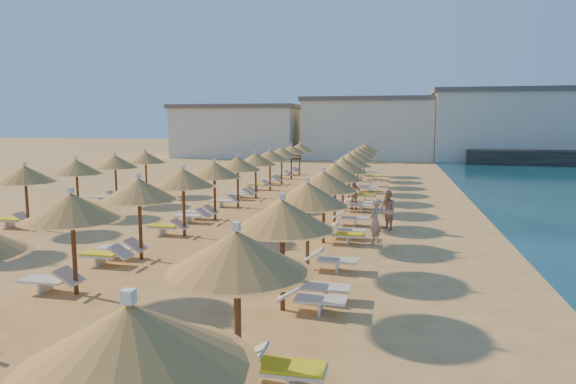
% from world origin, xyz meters
% --- Properties ---
extents(ground, '(220.00, 220.00, 0.00)m').
position_xyz_m(ground, '(0.00, 0.00, 0.00)').
color(ground, tan).
rests_on(ground, ground).
extents(hotel_blocks, '(46.83, 9.44, 8.10)m').
position_xyz_m(hotel_blocks, '(3.23, 44.44, 3.70)').
color(hotel_blocks, beige).
rests_on(hotel_blocks, ground).
extents(parasol_row_east, '(2.56, 40.44, 2.75)m').
position_xyz_m(parasol_row_east, '(3.32, 5.34, 2.21)').
color(parasol_row_east, brown).
rests_on(parasol_row_east, ground).
extents(parasol_row_west, '(2.56, 40.44, 2.75)m').
position_xyz_m(parasol_row_west, '(-2.07, 5.34, 2.21)').
color(parasol_row_west, brown).
rests_on(parasol_row_west, ground).
extents(parasol_row_inland, '(2.56, 19.78, 2.75)m').
position_xyz_m(parasol_row_inland, '(-8.94, 1.90, 2.21)').
color(parasol_row_inland, brown).
rests_on(parasol_row_inland, ground).
extents(loungers, '(15.26, 38.48, 0.66)m').
position_xyz_m(loungers, '(-0.89, 4.67, 0.34)').
color(loungers, silver).
rests_on(loungers, ground).
extents(beachgoer_a, '(0.58, 0.70, 1.64)m').
position_xyz_m(beachgoer_a, '(5.16, 0.41, 0.82)').
color(beachgoer_a, tan).
rests_on(beachgoer_a, ground).
extents(beachgoer_b, '(0.95, 1.01, 1.65)m').
position_xyz_m(beachgoer_b, '(5.55, 2.93, 0.82)').
color(beachgoer_b, tan).
rests_on(beachgoer_b, ground).
extents(beachgoer_c, '(0.96, 0.74, 1.52)m').
position_xyz_m(beachgoer_c, '(3.81, 7.68, 0.76)').
color(beachgoer_c, tan).
rests_on(beachgoer_c, ground).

